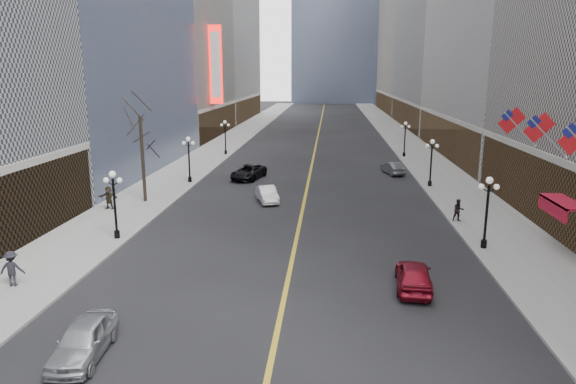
% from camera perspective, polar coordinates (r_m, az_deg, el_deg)
% --- Properties ---
extents(sidewalk_east, '(6.00, 230.00, 0.15)m').
position_cam_1_polar(sidewalk_east, '(73.07, 14.04, 4.28)').
color(sidewalk_east, gray).
rests_on(sidewalk_east, ground).
extents(sidewalk_west, '(6.00, 230.00, 0.15)m').
position_cam_1_polar(sidewalk_west, '(73.87, -7.99, 4.64)').
color(sidewalk_west, gray).
rests_on(sidewalk_west, ground).
extents(lane_line, '(0.25, 200.00, 0.02)m').
position_cam_1_polar(lane_line, '(82.03, 3.19, 5.53)').
color(lane_line, gold).
rests_on(lane_line, ground).
extents(bldg_east_c, '(26.60, 40.60, 48.80)m').
position_cam_1_polar(bldg_east_c, '(111.64, 20.22, 19.24)').
color(bldg_east_c, '#98999B').
rests_on(bldg_east_c, ground).
extents(streetlamp_east_1, '(1.26, 0.44, 4.52)m').
position_cam_1_polar(streetlamp_east_1, '(33.70, 21.27, -1.36)').
color(streetlamp_east_1, black).
rests_on(streetlamp_east_1, sidewalk_east).
extents(streetlamp_east_2, '(1.26, 0.44, 4.52)m').
position_cam_1_polar(streetlamp_east_2, '(50.86, 15.65, 3.69)').
color(streetlamp_east_2, black).
rests_on(streetlamp_east_2, sidewalk_east).
extents(streetlamp_east_3, '(1.26, 0.44, 4.52)m').
position_cam_1_polar(streetlamp_east_3, '(68.45, 12.87, 6.16)').
color(streetlamp_east_3, black).
rests_on(streetlamp_east_3, sidewalk_east).
extents(streetlamp_west_1, '(1.26, 0.44, 4.52)m').
position_cam_1_polar(streetlamp_west_1, '(35.14, -18.75, -0.59)').
color(streetlamp_west_1, black).
rests_on(streetlamp_west_1, sidewalk_west).
extents(streetlamp_west_2, '(1.26, 0.44, 4.52)m').
position_cam_1_polar(streetlamp_west_2, '(51.82, -10.96, 4.10)').
color(streetlamp_west_2, black).
rests_on(streetlamp_west_2, sidewalk_west).
extents(streetlamp_west_3, '(1.26, 0.44, 4.52)m').
position_cam_1_polar(streetlamp_west_3, '(69.17, -6.99, 6.46)').
color(streetlamp_west_3, black).
rests_on(streetlamp_west_3, sidewalk_west).
extents(flag_4, '(2.87, 0.12, 2.87)m').
position_cam_1_polar(flag_4, '(35.99, 26.36, 6.16)').
color(flag_4, '#B2B2B7').
rests_on(flag_4, ground).
extents(flag_5, '(2.87, 0.12, 2.87)m').
position_cam_1_polar(flag_5, '(40.66, 23.82, 7.05)').
color(flag_5, '#B2B2B7').
rests_on(flag_5, ground).
extents(awning_c, '(1.40, 4.00, 0.93)m').
position_cam_1_polar(awning_c, '(35.15, 28.03, -1.15)').
color(awning_c, maroon).
rests_on(awning_c, ground).
extents(theatre_marquee, '(2.00, 0.55, 12.00)m').
position_cam_1_polar(theatre_marquee, '(83.27, -8.02, 13.81)').
color(theatre_marquee, red).
rests_on(theatre_marquee, ground).
extents(tree_west_far, '(3.60, 3.60, 7.92)m').
position_cam_1_polar(tree_west_far, '(44.38, -16.04, 6.70)').
color(tree_west_far, '#2D231C').
rests_on(tree_west_far, sidewalk_west).
extents(car_nb_near, '(2.02, 4.33, 1.44)m').
position_cam_1_polar(car_nb_near, '(22.13, -21.78, -15.01)').
color(car_nb_near, '#B5B8BE').
rests_on(car_nb_near, ground).
extents(car_nb_mid, '(2.54, 4.25, 1.32)m').
position_cam_1_polar(car_nb_mid, '(43.90, -2.32, -0.25)').
color(car_nb_mid, silver).
rests_on(car_nb_mid, ground).
extents(car_nb_far, '(3.58, 5.69, 1.47)m').
position_cam_1_polar(car_nb_far, '(53.49, -4.41, 2.22)').
color(car_nb_far, black).
rests_on(car_nb_far, ground).
extents(car_sb_mid, '(2.11, 4.48, 1.48)m').
position_cam_1_polar(car_sb_mid, '(27.23, 13.79, -8.98)').
color(car_sb_mid, maroon).
rests_on(car_sb_mid, ground).
extents(car_sb_far, '(2.41, 4.28, 1.33)m').
position_cam_1_polar(car_sb_far, '(57.12, 11.56, 2.62)').
color(car_sb_far, '#565A5E').
rests_on(car_sb_far, ground).
extents(ped_east_walk, '(0.83, 0.49, 1.66)m').
position_cam_1_polar(ped_east_walk, '(39.61, 18.41, -1.93)').
color(ped_east_walk, black).
rests_on(ped_east_walk, sidewalk_east).
extents(ped_west_walk, '(1.27, 0.70, 1.86)m').
position_cam_1_polar(ped_west_walk, '(29.93, -28.34, -7.49)').
color(ped_west_walk, black).
rests_on(ped_west_walk, sidewalk_west).
extents(ped_west_far, '(1.78, 0.74, 1.86)m').
position_cam_1_polar(ped_west_far, '(43.37, -19.29, -0.59)').
color(ped_west_far, '#2D2619').
rests_on(ped_west_far, sidewalk_west).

